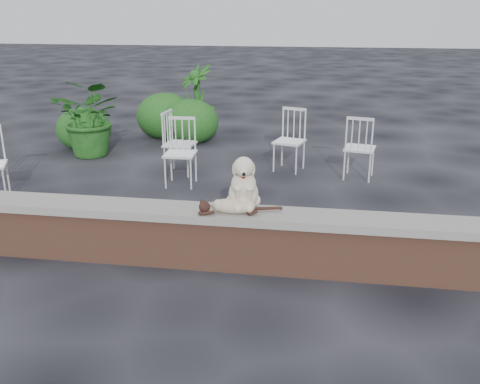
# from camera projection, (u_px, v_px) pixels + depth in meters

# --- Properties ---
(ground) EXTENTS (60.00, 60.00, 0.00)m
(ground) POSITION_uv_depth(u_px,v_px,m) (184.00, 262.00, 5.22)
(ground) COLOR black
(ground) RESTS_ON ground
(brick_wall) EXTENTS (6.00, 0.30, 0.50)m
(brick_wall) POSITION_uv_depth(u_px,v_px,m) (183.00, 239.00, 5.14)
(brick_wall) COLOR brown
(brick_wall) RESTS_ON ground
(capstone) EXTENTS (6.20, 0.40, 0.08)m
(capstone) POSITION_uv_depth(u_px,v_px,m) (181.00, 212.00, 5.04)
(capstone) COLOR slate
(capstone) RESTS_ON brick_wall
(dog) EXTENTS (0.43, 0.52, 0.54)m
(dog) POSITION_uv_depth(u_px,v_px,m) (244.00, 181.00, 4.94)
(dog) COLOR beige
(dog) RESTS_ON capstone
(cat) EXTENTS (0.95, 0.36, 0.16)m
(cat) POSITION_uv_depth(u_px,v_px,m) (233.00, 205.00, 4.88)
(cat) COLOR tan
(cat) RESTS_ON capstone
(chair_c) EXTENTS (0.66, 0.66, 0.94)m
(chair_c) POSITION_uv_depth(u_px,v_px,m) (360.00, 147.00, 7.64)
(chair_c) COLOR white
(chair_c) RESTS_ON ground
(chair_d) EXTENTS (0.69, 0.69, 0.94)m
(chair_d) POSITION_uv_depth(u_px,v_px,m) (289.00, 140.00, 8.02)
(chair_d) COLOR white
(chair_d) RESTS_ON ground
(chair_e) EXTENTS (0.61, 0.61, 0.94)m
(chair_e) POSITION_uv_depth(u_px,v_px,m) (180.00, 143.00, 7.87)
(chair_e) COLOR white
(chair_e) RESTS_ON ground
(chair_b) EXTENTS (0.58, 0.58, 0.94)m
(chair_b) POSITION_uv_depth(u_px,v_px,m) (180.00, 153.00, 7.34)
(chair_b) COLOR white
(chair_b) RESTS_ON ground
(potted_plant_a) EXTENTS (1.25, 1.11, 1.29)m
(potted_plant_a) POSITION_uv_depth(u_px,v_px,m) (92.00, 118.00, 8.76)
(potted_plant_a) COLOR #174814
(potted_plant_a) RESTS_ON ground
(potted_plant_b) EXTENTS (1.08, 1.08, 1.36)m
(potted_plant_b) POSITION_uv_depth(u_px,v_px,m) (196.00, 101.00, 10.15)
(potted_plant_b) COLOR #174814
(potted_plant_b) RESTS_ON ground
(shrubbery) EXTENTS (2.77, 2.05, 0.89)m
(shrubbery) POSITION_uv_depth(u_px,v_px,m) (154.00, 121.00, 9.81)
(shrubbery) COLOR #174814
(shrubbery) RESTS_ON ground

